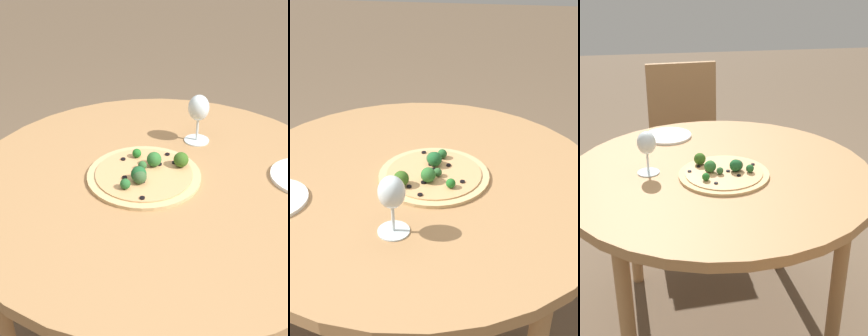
% 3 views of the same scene
% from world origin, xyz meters
% --- Properties ---
extents(dining_table, '(1.11, 1.11, 0.71)m').
position_xyz_m(dining_table, '(0.00, 0.00, 0.65)').
color(dining_table, '#A87A4C').
rests_on(dining_table, ground_plane).
extents(pizza, '(0.32, 0.32, 0.06)m').
position_xyz_m(pizza, '(0.04, 0.01, 0.72)').
color(pizza, tan).
rests_on(pizza, dining_table).
extents(wine_glass, '(0.08, 0.08, 0.16)m').
position_xyz_m(wine_glass, '(-0.02, -0.25, 0.82)').
color(wine_glass, silver).
rests_on(wine_glass, dining_table).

